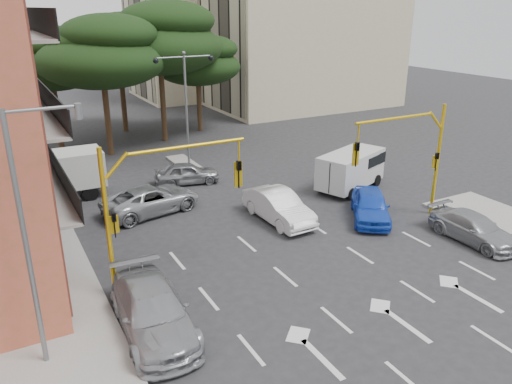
# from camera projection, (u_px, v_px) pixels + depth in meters

# --- Properties ---
(ground) EXTENTS (120.00, 120.00, 0.00)m
(ground) POSITION_uv_depth(u_px,v_px,m) (324.00, 265.00, 21.82)
(ground) COLOR #28282B
(ground) RESTS_ON ground
(median_strip) EXTENTS (1.40, 6.00, 0.15)m
(median_strip) POSITION_uv_depth(u_px,v_px,m) (189.00, 167.00, 34.95)
(median_strip) COLOR gray
(median_strip) RESTS_ON ground
(apartment_beige_near) EXTENTS (20.20, 12.15, 18.70)m
(apartment_beige_near) POSITION_uv_depth(u_px,v_px,m) (304.00, 19.00, 53.80)
(apartment_beige_near) COLOR #C4B293
(apartment_beige_near) RESTS_ON ground
(apartment_beige_far) EXTENTS (16.20, 12.15, 16.70)m
(apartment_beige_far) POSITION_uv_depth(u_px,v_px,m) (201.00, 26.00, 60.87)
(apartment_beige_far) COLOR #C4B293
(apartment_beige_far) RESTS_ON ground
(pine_left_near) EXTENTS (9.15, 9.15, 10.23)m
(pine_left_near) POSITION_uv_depth(u_px,v_px,m) (102.00, 52.00, 35.43)
(pine_left_near) COLOR #382616
(pine_left_near) RESTS_ON ground
(pine_center) EXTENTS (9.98, 9.98, 11.16)m
(pine_center) POSITION_uv_depth(u_px,v_px,m) (160.00, 38.00, 39.08)
(pine_center) COLOR #382616
(pine_center) RESTS_ON ground
(pine_left_far) EXTENTS (8.32, 8.32, 9.30)m
(pine_left_far) POSITION_uv_depth(u_px,v_px,m) (50.00, 59.00, 37.62)
(pine_left_far) COLOR #382616
(pine_left_far) RESTS_ON ground
(pine_right) EXTENTS (7.49, 7.49, 8.37)m
(pine_right) POSITION_uv_depth(u_px,v_px,m) (198.00, 60.00, 43.25)
(pine_right) COLOR #382616
(pine_right) RESTS_ON ground
(pine_back) EXTENTS (9.15, 9.15, 10.23)m
(pine_back) POSITION_uv_depth(u_px,v_px,m) (119.00, 44.00, 42.53)
(pine_back) COLOR #382616
(pine_back) RESTS_ON ground
(signal_mast_right) EXTENTS (5.79, 0.37, 6.00)m
(signal_mast_right) POSITION_uv_depth(u_px,v_px,m) (414.00, 149.00, 25.15)
(signal_mast_right) COLOR gold
(signal_mast_right) RESTS_ON ground
(signal_mast_left) EXTENTS (5.79, 0.37, 6.00)m
(signal_mast_left) POSITION_uv_depth(u_px,v_px,m) (153.00, 195.00, 19.04)
(signal_mast_left) COLOR gold
(signal_mast_left) RESTS_ON ground
(street_lamp_left) EXTENTS (2.08, 0.20, 8.00)m
(street_lamp_left) POSITION_uv_depth(u_px,v_px,m) (31.00, 227.00, 14.28)
(street_lamp_left) COLOR slate
(street_lamp_left) RESTS_ON sidewalk_left
(street_lamp_center) EXTENTS (4.16, 0.36, 7.77)m
(street_lamp_center) POSITION_uv_depth(u_px,v_px,m) (185.00, 90.00, 33.07)
(street_lamp_center) COLOR slate
(street_lamp_center) RESTS_ON median_strip
(car_white_hatch) EXTENTS (1.88, 4.94, 1.61)m
(car_white_hatch) POSITION_uv_depth(u_px,v_px,m) (278.00, 206.00, 26.10)
(car_white_hatch) COLOR white
(car_white_hatch) RESTS_ON ground
(car_blue_compact) EXTENTS (4.10, 4.76, 1.55)m
(car_blue_compact) POSITION_uv_depth(u_px,v_px,m) (370.00, 205.00, 26.32)
(car_blue_compact) COLOR blue
(car_blue_compact) RESTS_ON ground
(car_silver_wagon) EXTENTS (2.58, 5.68, 1.61)m
(car_silver_wagon) POSITION_uv_depth(u_px,v_px,m) (153.00, 311.00, 17.16)
(car_silver_wagon) COLOR #95979D
(car_silver_wagon) RESTS_ON ground
(car_silver_cross_a) EXTENTS (5.79, 3.51, 1.50)m
(car_silver_cross_a) POSITION_uv_depth(u_px,v_px,m) (151.00, 199.00, 27.20)
(car_silver_cross_a) COLOR #A0A3A7
(car_silver_cross_a) RESTS_ON ground
(car_silver_cross_b) EXTENTS (4.33, 2.51, 1.39)m
(car_silver_cross_b) POSITION_uv_depth(u_px,v_px,m) (187.00, 173.00, 31.67)
(car_silver_cross_b) COLOR gray
(car_silver_cross_b) RESTS_ON ground
(car_silver_parked) EXTENTS (1.93, 4.58, 1.32)m
(car_silver_parked) POSITION_uv_depth(u_px,v_px,m) (474.00, 228.00, 23.89)
(car_silver_parked) COLOR #999CA1
(car_silver_parked) RESTS_ON ground
(van_white) EXTENTS (5.23, 3.73, 2.38)m
(van_white) POSITION_uv_depth(u_px,v_px,m) (350.00, 171.00, 30.53)
(van_white) COLOR silver
(van_white) RESTS_ON ground
(box_truck_a) EXTENTS (5.68, 2.47, 2.78)m
(box_truck_a) POSITION_uv_depth(u_px,v_px,m) (55.00, 177.00, 28.80)
(box_truck_a) COLOR silver
(box_truck_a) RESTS_ON ground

